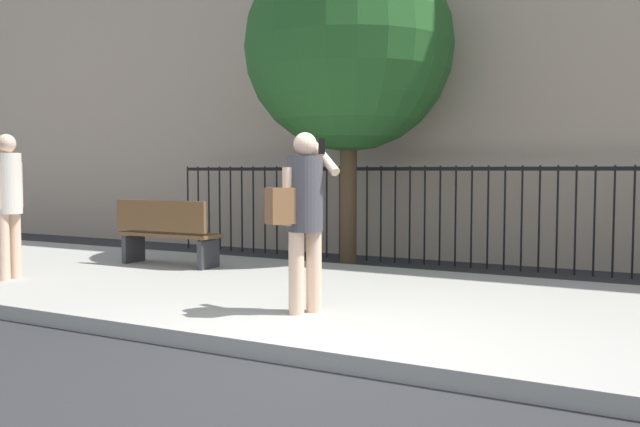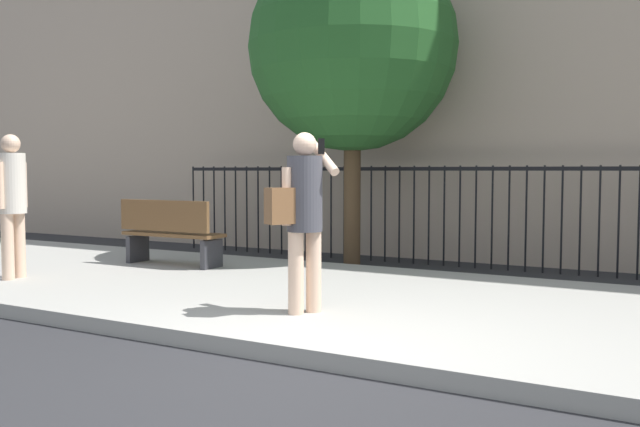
# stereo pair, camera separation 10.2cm
# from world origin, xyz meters

# --- Properties ---
(ground_plane) EXTENTS (60.00, 60.00, 0.00)m
(ground_plane) POSITION_xyz_m (0.00, 0.00, 0.00)
(ground_plane) COLOR #28282B
(sidewalk) EXTENTS (28.00, 4.40, 0.15)m
(sidewalk) POSITION_xyz_m (0.00, 2.20, 0.07)
(sidewalk) COLOR #9E9B93
(sidewalk) RESTS_ON ground
(iron_fence) EXTENTS (12.03, 0.04, 1.60)m
(iron_fence) POSITION_xyz_m (0.00, 5.90, 1.02)
(iron_fence) COLOR black
(iron_fence) RESTS_ON ground
(pedestrian_on_phone) EXTENTS (0.60, 0.72, 1.74)m
(pedestrian_on_phone) POSITION_xyz_m (-0.68, 1.13, 1.16)
(pedestrian_on_phone) COLOR beige
(pedestrian_on_phone) RESTS_ON sidewalk
(pedestrian_walking) EXTENTS (0.40, 0.48, 1.83)m
(pedestrian_walking) POSITION_xyz_m (-4.95, 1.12, 1.20)
(pedestrian_walking) COLOR beige
(pedestrian_walking) RESTS_ON sidewalk
(street_bench) EXTENTS (1.60, 0.45, 0.95)m
(street_bench) POSITION_xyz_m (-4.02, 2.99, 0.65)
(street_bench) COLOR brown
(street_bench) RESTS_ON sidewalk
(street_tree_mid) EXTENTS (3.26, 3.26, 5.08)m
(street_tree_mid) POSITION_xyz_m (-2.15, 5.13, 3.44)
(street_tree_mid) COLOR #4C3823
(street_tree_mid) RESTS_ON ground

